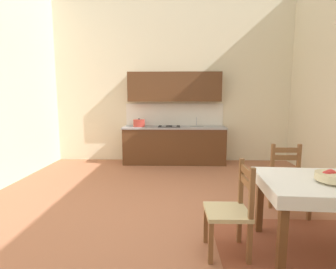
% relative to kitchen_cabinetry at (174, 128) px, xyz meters
% --- Properties ---
extents(ground_plane, '(6.45, 7.14, 0.10)m').
position_rel_kitchen_cabinetry_xyz_m(ground_plane, '(-0.05, -3.00, -0.91)').
color(ground_plane, '#AD6B4C').
extents(wall_back, '(6.45, 0.12, 4.14)m').
position_rel_kitchen_cabinetry_xyz_m(wall_back, '(-0.05, 0.33, 1.22)').
color(wall_back, beige).
rests_on(wall_back, ground_plane).
extents(area_rug, '(2.10, 1.60, 0.01)m').
position_rel_kitchen_cabinetry_xyz_m(area_rug, '(1.52, -3.78, -0.85)').
color(area_rug, '#974C32').
rests_on(area_rug, ground_plane).
extents(kitchen_cabinetry, '(2.47, 0.63, 2.20)m').
position_rel_kitchen_cabinetry_xyz_m(kitchen_cabinetry, '(0.00, 0.00, 0.00)').
color(kitchen_cabinetry, '#56331C').
rests_on(kitchen_cabinetry, ground_plane).
extents(dining_table, '(1.31, 1.01, 0.75)m').
position_rel_kitchen_cabinetry_xyz_m(dining_table, '(1.52, -3.68, -0.24)').
color(dining_table, brown).
rests_on(dining_table, ground_plane).
extents(dining_chair_tv_side, '(0.42, 0.42, 0.93)m').
position_rel_kitchen_cabinetry_xyz_m(dining_chair_tv_side, '(0.58, -3.71, -0.41)').
color(dining_chair_tv_side, '#D1BC89').
rests_on(dining_chair_tv_side, ground_plane).
extents(dining_chair_kitchen_side, '(0.42, 0.42, 0.93)m').
position_rel_kitchen_cabinetry_xyz_m(dining_chair_kitchen_side, '(1.57, -2.76, -0.41)').
color(dining_chair_kitchen_side, '#D1BC89').
rests_on(dining_chair_kitchen_side, ground_plane).
extents(fruit_bowl, '(0.30, 0.30, 0.12)m').
position_rel_kitchen_cabinetry_xyz_m(fruit_bowl, '(1.51, -3.76, -0.04)').
color(fruit_bowl, beige).
rests_on(fruit_bowl, dining_table).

